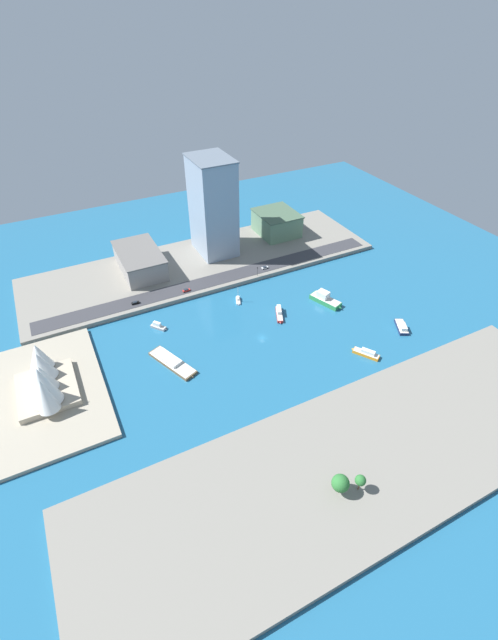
% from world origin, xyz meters
% --- Properties ---
extents(ground_plane, '(440.00, 440.00, 0.00)m').
position_xyz_m(ground_plane, '(0.00, 0.00, 0.00)').
color(ground_plane, '#23668E').
extents(quay_west, '(70.00, 240.00, 2.72)m').
position_xyz_m(quay_west, '(-87.05, 0.00, 1.36)').
color(quay_west, gray).
rests_on(quay_west, ground_plane).
extents(quay_east, '(70.00, 240.00, 2.72)m').
position_xyz_m(quay_east, '(87.05, 0.00, 1.36)').
color(quay_east, gray).
rests_on(quay_east, ground_plane).
extents(peninsula_point, '(81.15, 50.56, 2.00)m').
position_xyz_m(peninsula_point, '(9.48, 110.91, 1.00)').
color(peninsula_point, '#A89E89').
rests_on(peninsula_point, ground_plane).
extents(road_strip, '(12.85, 228.00, 0.15)m').
position_xyz_m(road_strip, '(61.80, 0.00, 2.80)').
color(road_strip, '#38383D').
rests_on(road_strip, quay_east).
extents(yacht_sleek_gray, '(9.45, 8.04, 3.96)m').
position_xyz_m(yacht_sleek_gray, '(34.11, 48.90, 1.39)').
color(yacht_sleek_gray, '#999EA3').
rests_on(yacht_sleek_gray, ground_plane).
extents(water_taxi_orange, '(14.23, 10.70, 3.84)m').
position_xyz_m(water_taxi_orange, '(-37.48, -42.42, 1.41)').
color(water_taxi_orange, orange).
rests_on(water_taxi_orange, ground_plane).
extents(sailboat_small_white, '(8.68, 5.59, 10.71)m').
position_xyz_m(sailboat_small_white, '(37.13, -3.14, 0.87)').
color(sailboat_small_white, white).
rests_on(sailboat_small_white, ground_plane).
extents(barge_flat_brown, '(30.33, 18.32, 3.16)m').
position_xyz_m(barge_flat_brown, '(3.31, 51.53, 1.25)').
color(barge_flat_brown, brown).
rests_on(barge_flat_brown, ground_plane).
extents(ferry_green_doubledeck, '(22.12, 13.13, 7.20)m').
position_xyz_m(ferry_green_doubledeck, '(11.73, -50.35, 2.46)').
color(ferry_green_doubledeck, '#2D8C4C').
rests_on(ferry_green_doubledeck, ground_plane).
extents(tugboat_red, '(15.45, 9.16, 3.90)m').
position_xyz_m(tugboat_red, '(13.31, -18.71, 1.49)').
color(tugboat_red, red).
rests_on(tugboat_red, ground_plane).
extents(patrol_launch_navy, '(14.55, 10.59, 3.95)m').
position_xyz_m(patrol_launch_navy, '(-29.08, -74.62, 1.46)').
color(patrol_launch_navy, '#1E284C').
rests_on(patrol_launch_navy, ground_plane).
extents(tower_tall_glass, '(33.24, 25.28, 65.99)m').
position_xyz_m(tower_tall_glass, '(97.97, -14.13, 35.75)').
color(tower_tall_glass, '#8C9EB2').
rests_on(tower_tall_glass, quay_east).
extents(carpark_squat_concrete, '(44.81, 26.44, 14.40)m').
position_xyz_m(carpark_squat_concrete, '(95.53, 41.00, 9.95)').
color(carpark_squat_concrete, gray).
rests_on(carpark_squat_concrete, quay_east).
extents(terminal_long_green, '(32.71, 28.68, 16.78)m').
position_xyz_m(terminal_long_green, '(101.46, -66.76, 11.14)').
color(terminal_long_green, slate).
rests_on(terminal_long_green, quay_east).
extents(pickup_red, '(2.02, 4.83, 1.60)m').
position_xyz_m(pickup_red, '(57.90, 22.90, 3.65)').
color(pickup_red, black).
rests_on(pickup_red, road_strip).
extents(van_white, '(2.05, 4.47, 1.55)m').
position_xyz_m(van_white, '(59.45, -34.00, 3.63)').
color(van_white, black).
rests_on(van_white, road_strip).
extents(suv_black, '(1.89, 4.75, 1.52)m').
position_xyz_m(suv_black, '(59.20, 55.00, 3.63)').
color(suv_black, black).
rests_on(suv_black, road_strip).
extents(traffic_light_waterfront, '(0.36, 0.36, 6.50)m').
position_xyz_m(traffic_light_waterfront, '(53.90, -25.41, 7.06)').
color(traffic_light_waterfront, black).
rests_on(traffic_light_waterfront, quay_east).
extents(opera_landmark, '(43.40, 26.73, 22.32)m').
position_xyz_m(opera_landmark, '(9.66, 110.91, 10.84)').
color(opera_landmark, '#BCAD93').
rests_on(opera_landmark, peninsula_point).
extents(park_tree_cluster, '(8.12, 12.83, 9.34)m').
position_xyz_m(park_tree_cluster, '(-96.01, 16.64, 8.67)').
color(park_tree_cluster, brown).
rests_on(park_tree_cluster, quay_west).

